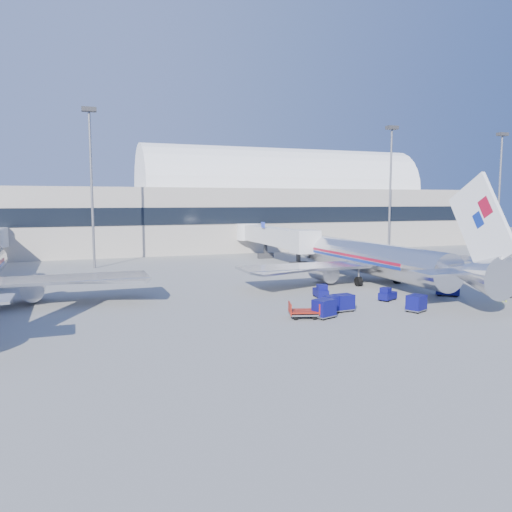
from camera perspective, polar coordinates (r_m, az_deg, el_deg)
name	(u,v)px	position (r m, az deg, el deg)	size (l,w,h in m)	color
ground	(314,296)	(51.16, 6.64, -4.57)	(260.00, 260.00, 0.00)	gray
terminal	(122,212)	(101.18, -15.10, 4.90)	(170.00, 28.15, 21.00)	#B2AA9E
airliner_main	(374,259)	(59.58, 13.31, -0.31)	(32.00, 37.26, 12.07)	silver
jetbridge_near	(270,236)	(81.67, 1.65, 2.30)	(4.40, 27.50, 6.25)	silver
mast_west	(91,164)	(75.01, -18.35, 9.94)	(2.00, 1.20, 22.60)	slate
mast_east	(391,171)	(91.69, 15.15, 9.32)	(2.00, 1.20, 22.60)	slate
mast_far_east	(500,174)	(108.04, 26.14, 8.41)	(2.00, 1.20, 22.60)	slate
barrier_near	(443,279)	(62.75, 20.63, -2.50)	(3.00, 0.55, 0.90)	#9E9E96
barrier_mid	(466,278)	(64.94, 22.83, -2.31)	(3.00, 0.55, 0.90)	#9E9E96
barrier_far	(487,276)	(67.23, 24.89, -2.12)	(3.00, 0.55, 0.90)	#9E9E96
tug_lead	(387,294)	(50.08, 14.75, -4.27)	(2.25, 1.82, 1.31)	#0B0B53
tug_right	(447,289)	(54.38, 20.96, -3.58)	(2.45, 2.31, 1.47)	#0B0B53
tug_left	(321,291)	(50.18, 7.42, -4.05)	(1.45, 2.31, 1.40)	#0B0B53
cart_train_a	(344,302)	(44.42, 9.97, -5.23)	(1.81, 1.45, 1.49)	#0B0B53
cart_train_b	(334,303)	(43.95, 8.91, -5.36)	(1.90, 1.61, 1.46)	#0B0B53
cart_train_c	(324,308)	(41.62, 7.78, -5.92)	(2.14, 1.90, 1.57)	#0B0B53
cart_solo_near	(416,303)	(45.72, 17.85, -5.13)	(2.05, 1.85, 1.48)	#0B0B53
cart_solo_far	(510,289)	(56.49, 27.04, -3.38)	(1.79, 1.44, 1.47)	#0B0B53
cart_open_red	(304,313)	(41.46, 5.53, -6.46)	(2.82, 2.35, 0.65)	slate
ramp_worker	(505,293)	(53.45, 26.57, -3.83)	(0.60, 0.39, 1.64)	#C2FC1A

